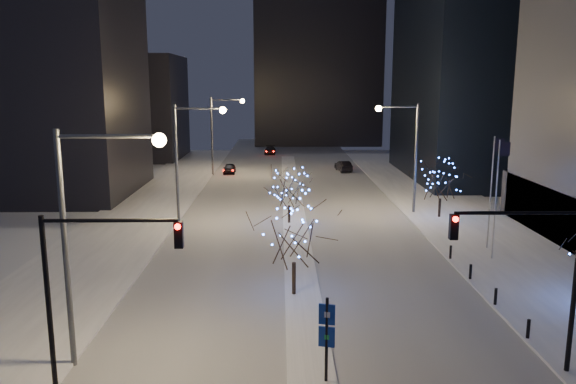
{
  "coord_description": "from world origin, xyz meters",
  "views": [
    {
      "loc": [
        -1.26,
        -20.05,
        11.73
      ],
      "look_at": [
        -0.76,
        14.69,
        5.0
      ],
      "focal_mm": 35.0,
      "sensor_mm": 36.0,
      "label": 1
    }
  ],
  "objects_px": {
    "street_lamp_east": "(406,143)",
    "car_mid": "(343,166)",
    "wayfinding_sign": "(327,332)",
    "street_lamp_w_mid": "(189,147)",
    "holiday_tree_median_near": "(294,233)",
    "traffic_signal_east": "(538,263)",
    "holiday_tree_plaza_far": "(441,181)",
    "car_near": "(229,169)",
    "street_lamp_w_far": "(220,125)",
    "traffic_signal_west": "(88,274)",
    "street_lamp_w_near": "(89,216)",
    "car_far": "(270,150)",
    "holiday_tree_median_far": "(289,189)"
  },
  "relations": [
    {
      "from": "traffic_signal_east",
      "to": "car_mid",
      "type": "xyz_separation_m",
      "value": [
        -1.58,
        54.29,
        -4.06
      ]
    },
    {
      "from": "car_near",
      "to": "street_lamp_w_mid",
      "type": "bearing_deg",
      "value": -93.21
    },
    {
      "from": "traffic_signal_east",
      "to": "holiday_tree_plaza_far",
      "type": "relative_size",
      "value": 1.37
    },
    {
      "from": "traffic_signal_west",
      "to": "street_lamp_w_mid",
      "type": "bearing_deg",
      "value": 91.06
    },
    {
      "from": "car_far",
      "to": "holiday_tree_median_near",
      "type": "bearing_deg",
      "value": -86.65
    },
    {
      "from": "car_far",
      "to": "street_lamp_w_far",
      "type": "bearing_deg",
      "value": -103.94
    },
    {
      "from": "car_far",
      "to": "car_mid",
      "type": "bearing_deg",
      "value": -60.28
    },
    {
      "from": "holiday_tree_median_near",
      "to": "wayfinding_sign",
      "type": "relative_size",
      "value": 1.56
    },
    {
      "from": "street_lamp_w_far",
      "to": "wayfinding_sign",
      "type": "xyz_separation_m",
      "value": [
        9.48,
        -51.68,
        -4.28
      ]
    },
    {
      "from": "traffic_signal_east",
      "to": "street_lamp_w_mid",
      "type": "bearing_deg",
      "value": 124.51
    },
    {
      "from": "street_lamp_w_near",
      "to": "traffic_signal_east",
      "type": "xyz_separation_m",
      "value": [
        17.88,
        -1.0,
        -1.74
      ]
    },
    {
      "from": "wayfinding_sign",
      "to": "car_near",
      "type": "bearing_deg",
      "value": 113.03
    },
    {
      "from": "street_lamp_w_mid",
      "to": "car_near",
      "type": "height_order",
      "value": "street_lamp_w_mid"
    },
    {
      "from": "street_lamp_w_mid",
      "to": "traffic_signal_east",
      "type": "distance_m",
      "value": 31.6
    },
    {
      "from": "street_lamp_w_near",
      "to": "car_near",
      "type": "relative_size",
      "value": 2.62
    },
    {
      "from": "car_near",
      "to": "car_mid",
      "type": "xyz_separation_m",
      "value": [
        15.32,
        1.69,
        0.05
      ]
    },
    {
      "from": "holiday_tree_median_far",
      "to": "street_lamp_w_far",
      "type": "bearing_deg",
      "value": 108.04
    },
    {
      "from": "street_lamp_w_near",
      "to": "street_lamp_w_mid",
      "type": "bearing_deg",
      "value": 90.0
    },
    {
      "from": "street_lamp_w_far",
      "to": "car_near",
      "type": "height_order",
      "value": "street_lamp_w_far"
    },
    {
      "from": "holiday_tree_median_far",
      "to": "holiday_tree_plaza_far",
      "type": "xyz_separation_m",
      "value": [
        13.32,
        1.94,
        0.28
      ]
    },
    {
      "from": "car_far",
      "to": "traffic_signal_east",
      "type": "bearing_deg",
      "value": -79.6
    },
    {
      "from": "street_lamp_w_far",
      "to": "traffic_signal_east",
      "type": "height_order",
      "value": "street_lamp_w_far"
    },
    {
      "from": "street_lamp_w_near",
      "to": "car_mid",
      "type": "xyz_separation_m",
      "value": [
        16.3,
        53.28,
        -5.8
      ]
    },
    {
      "from": "street_lamp_east",
      "to": "wayfinding_sign",
      "type": "xyz_separation_m",
      "value": [
        -9.54,
        -29.68,
        -4.23
      ]
    },
    {
      "from": "traffic_signal_west",
      "to": "wayfinding_sign",
      "type": "xyz_separation_m",
      "value": [
        8.99,
        0.33,
        -2.54
      ]
    },
    {
      "from": "traffic_signal_west",
      "to": "car_near",
      "type": "distance_m",
      "value": 53.76
    },
    {
      "from": "street_lamp_w_near",
      "to": "traffic_signal_west",
      "type": "distance_m",
      "value": 2.7
    },
    {
      "from": "traffic_signal_west",
      "to": "car_near",
      "type": "relative_size",
      "value": 1.84
    },
    {
      "from": "traffic_signal_east",
      "to": "holiday_tree_median_far",
      "type": "distance_m",
      "value": 26.87
    },
    {
      "from": "traffic_signal_west",
      "to": "holiday_tree_median_far",
      "type": "relative_size",
      "value": 1.5
    },
    {
      "from": "holiday_tree_plaza_far",
      "to": "traffic_signal_east",
      "type": "bearing_deg",
      "value": -98.16
    },
    {
      "from": "street_lamp_w_mid",
      "to": "holiday_tree_median_near",
      "type": "xyz_separation_m",
      "value": [
        8.44,
        -17.27,
        -2.85
      ]
    },
    {
      "from": "street_lamp_east",
      "to": "holiday_tree_median_near",
      "type": "height_order",
      "value": "street_lamp_east"
    },
    {
      "from": "traffic_signal_west",
      "to": "car_far",
      "type": "relative_size",
      "value": 1.58
    },
    {
      "from": "traffic_signal_west",
      "to": "holiday_tree_plaza_far",
      "type": "relative_size",
      "value": 1.37
    },
    {
      "from": "street_lamp_w_near",
      "to": "street_lamp_east",
      "type": "bearing_deg",
      "value": 55.81
    },
    {
      "from": "street_lamp_w_mid",
      "to": "traffic_signal_west",
      "type": "relative_size",
      "value": 1.43
    },
    {
      "from": "street_lamp_east",
      "to": "traffic_signal_west",
      "type": "xyz_separation_m",
      "value": [
        -18.52,
        -30.0,
        -1.69
      ]
    },
    {
      "from": "car_far",
      "to": "holiday_tree_median_far",
      "type": "bearing_deg",
      "value": -85.91
    },
    {
      "from": "street_lamp_w_near",
      "to": "wayfinding_sign",
      "type": "height_order",
      "value": "street_lamp_w_near"
    },
    {
      "from": "street_lamp_east",
      "to": "car_mid",
      "type": "height_order",
      "value": "street_lamp_east"
    },
    {
      "from": "car_mid",
      "to": "holiday_tree_plaza_far",
      "type": "distance_m",
      "value": 27.92
    },
    {
      "from": "street_lamp_east",
      "to": "holiday_tree_plaza_far",
      "type": "xyz_separation_m",
      "value": [
        2.73,
        -1.97,
        -3.1
      ]
    },
    {
      "from": "car_near",
      "to": "car_far",
      "type": "bearing_deg",
      "value": 75.16
    },
    {
      "from": "street_lamp_w_far",
      "to": "car_far",
      "type": "relative_size",
      "value": 2.25
    },
    {
      "from": "car_near",
      "to": "street_lamp_east",
      "type": "bearing_deg",
      "value": -53.7
    },
    {
      "from": "traffic_signal_west",
      "to": "street_lamp_east",
      "type": "bearing_deg",
      "value": 58.31
    },
    {
      "from": "street_lamp_east",
      "to": "wayfinding_sign",
      "type": "height_order",
      "value": "street_lamp_east"
    },
    {
      "from": "holiday_tree_median_near",
      "to": "holiday_tree_plaza_far",
      "type": "distance_m",
      "value": 22.63
    },
    {
      "from": "street_lamp_w_far",
      "to": "car_near",
      "type": "xyz_separation_m",
      "value": [
        0.97,
        1.59,
        -5.85
      ]
    }
  ]
}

